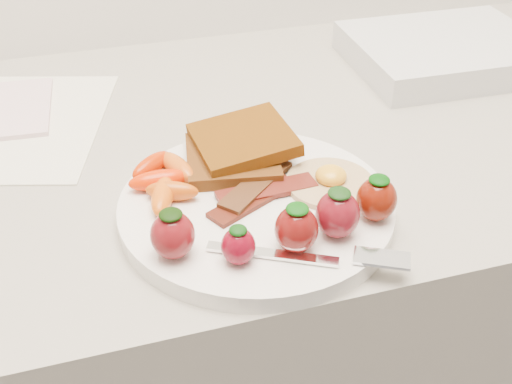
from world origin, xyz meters
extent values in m
cube|color=gray|center=(0.00, 1.70, 0.45)|extent=(2.00, 0.60, 0.90)
cylinder|color=white|center=(-0.01, 1.53, 0.91)|extent=(0.27, 0.27, 0.02)
cube|color=#330F03|center=(-0.02, 1.60, 0.93)|extent=(0.11, 0.11, 0.01)
cube|color=#351D04|center=(0.00, 1.62, 0.94)|extent=(0.11, 0.10, 0.02)
cylinder|color=beige|center=(0.06, 1.54, 0.92)|extent=(0.11, 0.11, 0.01)
ellipsoid|color=gold|center=(0.07, 1.54, 0.93)|extent=(0.04, 0.04, 0.02)
cube|color=black|center=(-0.02, 1.53, 0.92)|extent=(0.10, 0.07, 0.00)
cube|color=#330701|center=(0.00, 1.54, 0.92)|extent=(0.10, 0.03, 0.00)
cube|color=black|center=(-0.01, 1.55, 0.92)|extent=(0.09, 0.09, 0.00)
ellipsoid|color=red|center=(-0.10, 1.58, 0.93)|extent=(0.06, 0.02, 0.02)
ellipsoid|color=#C44D0C|center=(-0.09, 1.56, 0.93)|extent=(0.06, 0.04, 0.02)
ellipsoid|color=#DE5B0C|center=(-0.10, 1.56, 0.93)|extent=(0.04, 0.06, 0.02)
ellipsoid|color=#D75812|center=(-0.08, 1.60, 0.93)|extent=(0.04, 0.06, 0.02)
ellipsoid|color=#BF2700|center=(-0.10, 1.61, 0.93)|extent=(0.05, 0.05, 0.02)
ellipsoid|color=maroon|center=(-0.11, 1.48, 0.94)|extent=(0.04, 0.04, 0.04)
ellipsoid|color=black|center=(-0.11, 1.48, 0.96)|extent=(0.02, 0.02, 0.01)
ellipsoid|color=maroon|center=(-0.05, 1.45, 0.93)|extent=(0.03, 0.03, 0.03)
ellipsoid|color=#0B3709|center=(-0.05, 1.45, 0.95)|extent=(0.02, 0.02, 0.01)
ellipsoid|color=#610D0B|center=(0.00, 1.46, 0.94)|extent=(0.04, 0.04, 0.04)
ellipsoid|color=#094508|center=(0.00, 1.46, 0.96)|extent=(0.02, 0.02, 0.01)
ellipsoid|color=maroon|center=(0.04, 1.46, 0.94)|extent=(0.04, 0.04, 0.05)
ellipsoid|color=black|center=(0.04, 1.46, 0.96)|extent=(0.02, 0.02, 0.01)
ellipsoid|color=#631206|center=(0.08, 1.48, 0.94)|extent=(0.04, 0.04, 0.04)
ellipsoid|color=#053E05|center=(0.08, 1.48, 0.96)|extent=(0.02, 0.02, 0.01)
cube|color=white|center=(-0.03, 1.45, 0.92)|extent=(0.11, 0.06, 0.00)
cube|color=white|center=(0.06, 1.42, 0.92)|extent=(0.05, 0.04, 0.00)
cube|color=white|center=(-0.24, 1.79, 0.90)|extent=(0.26, 0.31, 0.00)
cube|color=beige|center=(-0.25, 1.83, 0.91)|extent=(0.11, 0.16, 0.01)
cube|color=silver|center=(0.35, 1.80, 0.92)|extent=(0.27, 0.22, 0.04)
camera|label=1|loc=(-0.16, 1.05, 1.29)|focal=45.00mm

